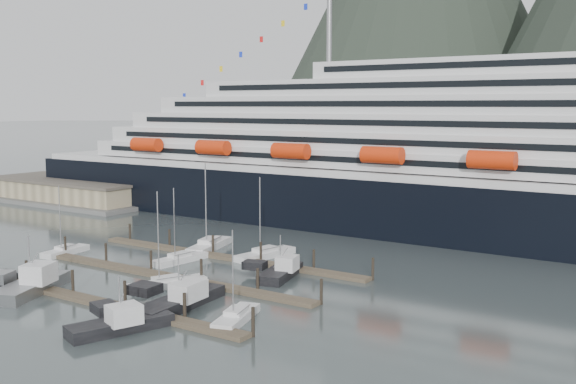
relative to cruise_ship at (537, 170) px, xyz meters
name	(u,v)px	position (x,y,z in m)	size (l,w,h in m)	color
ground	(174,288)	(-30.03, -54.94, -12.04)	(1600.00, 1600.00, 0.00)	#4A5857
cruise_ship	(537,170)	(0.00, 0.00, 0.00)	(210.00, 30.40, 50.30)	black
warehouse	(72,193)	(-102.03, -12.94, -9.79)	(46.00, 20.00, 5.80)	#595956
dock_near	(83,298)	(-34.95, -64.89, -11.73)	(48.18, 2.28, 3.20)	#4D4031
dock_mid	(162,275)	(-34.95, -51.89, -11.73)	(48.18, 2.28, 3.20)	#4D4031
dock_far	(224,257)	(-34.95, -38.89, -11.73)	(48.18, 2.28, 3.20)	#4D4031
sailboat_a	(65,252)	(-57.02, -50.10, -11.65)	(3.24, 8.23, 10.98)	silver
sailboat_b	(180,260)	(-38.82, -44.31, -11.65)	(3.25, 9.33, 11.33)	silver
sailboat_d	(167,284)	(-30.85, -55.27, -11.64)	(6.18, 10.13, 12.55)	silver
sailboat_e	(209,246)	(-41.19, -34.95, -11.60)	(5.98, 11.71, 14.26)	silver
sailboat_g	(265,255)	(-30.32, -34.95, -11.63)	(4.33, 10.91, 12.62)	silver
sailboat_h	(236,318)	(-15.34, -61.02, -11.65)	(4.63, 8.60, 10.32)	silver
trawler_b	(29,285)	(-42.95, -66.35, -11.07)	(10.51, 12.60, 7.83)	gray
trawler_c	(178,300)	(-23.80, -60.79, -11.17)	(9.51, 13.44, 6.72)	black
trawler_d	(120,323)	(-23.25, -69.90, -11.21)	(8.88, 11.03, 6.26)	black
trawler_e	(280,271)	(-21.87, -43.46, -11.21)	(7.96, 10.11, 6.22)	black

